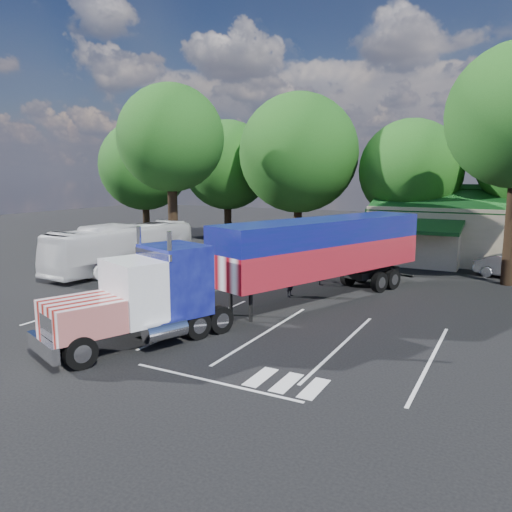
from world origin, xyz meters
The scene contains 10 objects.
ground centered at (0.00, 0.00, 0.00)m, with size 120.00×120.00×0.00m, color black.
tree_row_a centered at (-22.00, 16.50, 7.16)m, with size 9.00×9.00×11.68m.
tree_row_b centered at (-13.00, 17.80, 7.13)m, with size 8.40×8.40×11.35m.
tree_row_c centered at (-5.00, 16.20, 8.04)m, with size 10.00×10.00×13.05m.
tree_row_d centered at (4.00, 17.50, 6.58)m, with size 8.00×8.00×10.60m.
tree_near_left centered at (-10.50, 6.00, 8.81)m, with size 7.60×7.60×12.65m.
semi_truck centered at (2.28, -2.16, 2.44)m, with size 9.71×20.07×4.31m.
woman centered at (1.60, 0.00, 0.86)m, with size 0.63×0.41×1.72m, color black.
bicycle centered at (1.80, 3.95, 0.50)m, with size 0.66×1.89×0.99m, color black.
tour_bus centered at (-11.08, 1.29, 1.54)m, with size 2.59×11.06×3.08m, color silver.
Camera 1 is at (11.99, -23.21, 6.35)m, focal length 35.00 mm.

